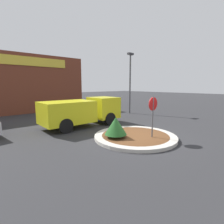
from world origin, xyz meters
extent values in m
plane|color=#2D2D30|center=(0.00, 0.00, 0.00)|extent=(120.00, 120.00, 0.00)
cylinder|color=#BCB7AD|center=(0.00, 0.00, 0.09)|extent=(4.58, 4.58, 0.17)
cylinder|color=brown|center=(0.00, 0.00, 0.09)|extent=(3.75, 3.75, 0.17)
cylinder|color=#4C4C51|center=(0.39, -0.85, 1.18)|extent=(0.07, 0.07, 2.35)
cylinder|color=#B71414|center=(0.39, -0.85, 1.98)|extent=(0.72, 0.03, 0.72)
cylinder|color=brown|center=(-1.12, 0.40, 0.26)|extent=(0.08, 0.08, 0.16)
cone|color=#235623|center=(-1.12, 0.40, 0.81)|extent=(1.18, 1.18, 0.94)
cube|color=gold|center=(1.26, 4.45, 1.22)|extent=(1.86, 2.13, 1.60)
cube|color=gold|center=(-1.83, 4.48, 1.15)|extent=(3.46, 2.26, 1.46)
cube|color=black|center=(1.90, 4.44, 1.50)|extent=(0.06, 1.88, 0.56)
cylinder|color=black|center=(1.10, 5.47, 0.47)|extent=(0.94, 0.26, 0.93)
cylinder|color=black|center=(1.07, 3.43, 0.47)|extent=(0.94, 0.26, 0.93)
cylinder|color=black|center=(-2.45, 5.51, 0.47)|extent=(0.94, 0.26, 0.93)
cylinder|color=black|center=(-2.47, 3.47, 0.47)|extent=(0.94, 0.26, 0.93)
cube|color=brown|center=(-2.73, 16.03, 3.09)|extent=(14.62, 6.00, 6.18)
cube|color=gold|center=(-2.73, 13.00, 5.37)|extent=(10.23, 0.08, 0.90)
cylinder|color=#4C4C51|center=(6.32, 6.33, 2.98)|extent=(0.16, 0.16, 5.96)
cube|color=#38383D|center=(6.32, 6.33, 6.11)|extent=(0.70, 0.30, 0.20)
camera|label=1|loc=(-7.25, -6.29, 2.94)|focal=28.00mm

